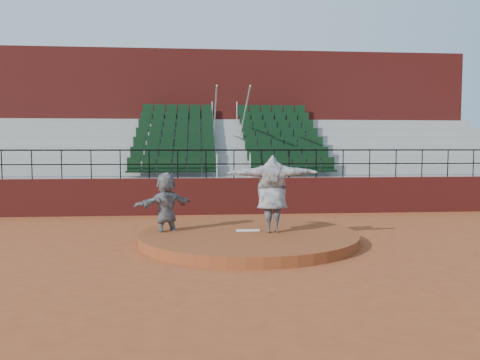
% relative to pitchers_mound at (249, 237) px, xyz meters
% --- Properties ---
extents(ground, '(90.00, 90.00, 0.00)m').
position_rel_pitchers_mound_xyz_m(ground, '(0.00, 0.00, -0.12)').
color(ground, '#944421').
rests_on(ground, ground).
extents(pitchers_mound, '(5.50, 5.50, 0.25)m').
position_rel_pitchers_mound_xyz_m(pitchers_mound, '(0.00, 0.00, 0.00)').
color(pitchers_mound, brown).
rests_on(pitchers_mound, ground).
extents(pitching_rubber, '(0.60, 0.15, 0.03)m').
position_rel_pitchers_mound_xyz_m(pitching_rubber, '(0.00, 0.15, 0.14)').
color(pitching_rubber, white).
rests_on(pitching_rubber, pitchers_mound).
extents(boundary_wall, '(24.00, 0.30, 1.30)m').
position_rel_pitchers_mound_xyz_m(boundary_wall, '(0.00, 5.00, 0.53)').
color(boundary_wall, maroon).
rests_on(boundary_wall, ground).
extents(wall_railing, '(24.04, 0.05, 1.03)m').
position_rel_pitchers_mound_xyz_m(wall_railing, '(0.00, 5.00, 1.90)').
color(wall_railing, black).
rests_on(wall_railing, boundary_wall).
extents(seating_deck, '(24.00, 5.97, 4.63)m').
position_rel_pitchers_mound_xyz_m(seating_deck, '(0.00, 8.65, 1.32)').
color(seating_deck, gray).
rests_on(seating_deck, ground).
extents(press_box_facade, '(24.00, 3.00, 7.10)m').
position_rel_pitchers_mound_xyz_m(press_box_facade, '(0.00, 12.60, 3.43)').
color(press_box_facade, maroon).
rests_on(press_box_facade, ground).
extents(pitcher, '(2.41, 0.70, 1.95)m').
position_rel_pitchers_mound_xyz_m(pitcher, '(0.59, -0.07, 1.10)').
color(pitcher, black).
rests_on(pitcher, pitchers_mound).
extents(fielder, '(1.64, 1.37, 1.77)m').
position_rel_pitchers_mound_xyz_m(fielder, '(-2.10, 0.33, 0.76)').
color(fielder, black).
rests_on(fielder, ground).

